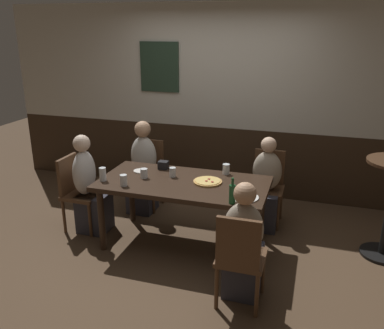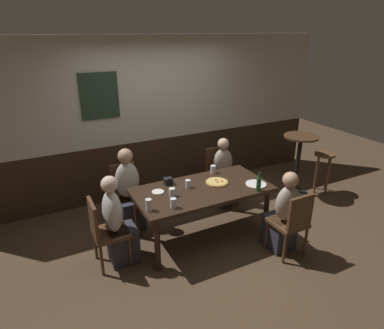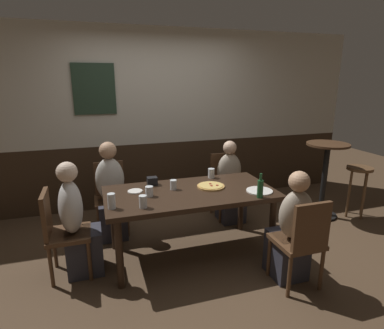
# 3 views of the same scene
# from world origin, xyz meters

# --- Properties ---
(ground_plane) EXTENTS (12.00, 12.00, 0.00)m
(ground_plane) POSITION_xyz_m (0.00, 0.00, 0.00)
(ground_plane) COLOR #4C3826
(wall_back) EXTENTS (6.40, 0.13, 2.60)m
(wall_back) POSITION_xyz_m (-0.01, 1.65, 1.30)
(wall_back) COLOR #332316
(wall_back) RESTS_ON ground_plane
(dining_table) EXTENTS (1.78, 0.90, 0.74)m
(dining_table) POSITION_xyz_m (0.00, 0.00, 0.66)
(dining_table) COLOR black
(dining_table) RESTS_ON ground_plane
(chair_right_far) EXTENTS (0.40, 0.40, 0.88)m
(chair_right_far) POSITION_xyz_m (0.78, 0.86, 0.50)
(chair_right_far) COLOR #513521
(chair_right_far) RESTS_ON ground_plane
(chair_head_west) EXTENTS (0.40, 0.40, 0.88)m
(chair_head_west) POSITION_xyz_m (-1.31, 0.00, 0.50)
(chair_head_west) COLOR #513521
(chair_head_west) RESTS_ON ground_plane
(chair_left_far) EXTENTS (0.40, 0.40, 0.88)m
(chair_left_far) POSITION_xyz_m (-0.78, 0.86, 0.50)
(chair_left_far) COLOR #513521
(chair_left_far) RESTS_ON ground_plane
(chair_right_near) EXTENTS (0.40, 0.40, 0.88)m
(chair_right_near) POSITION_xyz_m (0.78, -0.86, 0.50)
(chair_right_near) COLOR #513521
(chair_right_near) RESTS_ON ground_plane
(person_right_far) EXTENTS (0.34, 0.37, 1.10)m
(person_right_far) POSITION_xyz_m (0.78, 0.70, 0.46)
(person_right_far) COLOR #2D2D38
(person_right_far) RESTS_ON ground_plane
(person_head_west) EXTENTS (0.37, 0.34, 1.15)m
(person_head_west) POSITION_xyz_m (-1.15, 0.00, 0.49)
(person_head_west) COLOR #2D2D38
(person_head_west) RESTS_ON ground_plane
(person_left_far) EXTENTS (0.34, 0.37, 1.18)m
(person_left_far) POSITION_xyz_m (-0.78, 0.70, 0.50)
(person_left_far) COLOR #2D2D38
(person_left_far) RESTS_ON ground_plane
(person_right_near) EXTENTS (0.34, 0.37, 1.10)m
(person_right_near) POSITION_xyz_m (0.78, -0.70, 0.46)
(person_right_near) COLOR #2D2D38
(person_right_near) RESTS_ON ground_plane
(pizza) EXTENTS (0.30, 0.30, 0.03)m
(pizza) POSITION_xyz_m (0.25, 0.05, 0.75)
(pizza) COLOR tan
(pizza) RESTS_ON dining_table
(pint_glass_stout) EXTENTS (0.07, 0.07, 0.14)m
(pint_glass_stout) POSITION_xyz_m (-0.82, -0.22, 0.80)
(pint_glass_stout) COLOR silver
(pint_glass_stout) RESTS_ON dining_table
(tumbler_short) EXTENTS (0.08, 0.08, 0.10)m
(tumbler_short) POSITION_xyz_m (-0.44, -0.02, 0.78)
(tumbler_short) COLOR silver
(tumbler_short) RESTS_ON dining_table
(beer_glass_tall) EXTENTS (0.07, 0.07, 0.10)m
(beer_glass_tall) POSITION_xyz_m (-0.16, 0.10, 0.79)
(beer_glass_tall) COLOR silver
(beer_glass_tall) RESTS_ON dining_table
(pint_glass_amber) EXTENTS (0.08, 0.08, 0.11)m
(pint_glass_amber) POSITION_xyz_m (0.38, 0.37, 0.79)
(pint_glass_amber) COLOR silver
(pint_glass_amber) RESTS_ON dining_table
(tumbler_water) EXTENTS (0.07, 0.07, 0.12)m
(tumbler_water) POSITION_xyz_m (-0.55, -0.29, 0.79)
(tumbler_water) COLOR silver
(tumbler_water) RESTS_ON dining_table
(beer_bottle_green) EXTENTS (0.06, 0.06, 0.25)m
(beer_bottle_green) POSITION_xyz_m (0.61, -0.39, 0.84)
(beer_bottle_green) COLOR #194723
(beer_bottle_green) RESTS_ON dining_table
(plate_white_large) EXTENTS (0.28, 0.28, 0.01)m
(plate_white_large) POSITION_xyz_m (0.69, -0.23, 0.75)
(plate_white_large) COLOR white
(plate_white_large) RESTS_ON dining_table
(plate_white_small) EXTENTS (0.15, 0.15, 0.01)m
(plate_white_small) POSITION_xyz_m (-0.56, 0.15, 0.75)
(plate_white_small) COLOR white
(plate_white_small) RESTS_ON dining_table
(condiment_caddy) EXTENTS (0.11, 0.09, 0.09)m
(condiment_caddy) POSITION_xyz_m (-0.35, 0.32, 0.79)
(condiment_caddy) COLOR black
(condiment_caddy) RESTS_ON dining_table
(side_bar_table) EXTENTS (0.56, 0.56, 1.05)m
(side_bar_table) POSITION_xyz_m (2.07, 0.40, 0.62)
(side_bar_table) COLOR black
(side_bar_table) RESTS_ON ground_plane
(bar_stool) EXTENTS (0.34, 0.34, 0.72)m
(bar_stool) POSITION_xyz_m (2.52, 0.25, 0.56)
(bar_stool) COLOR brown
(bar_stool) RESTS_ON ground_plane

